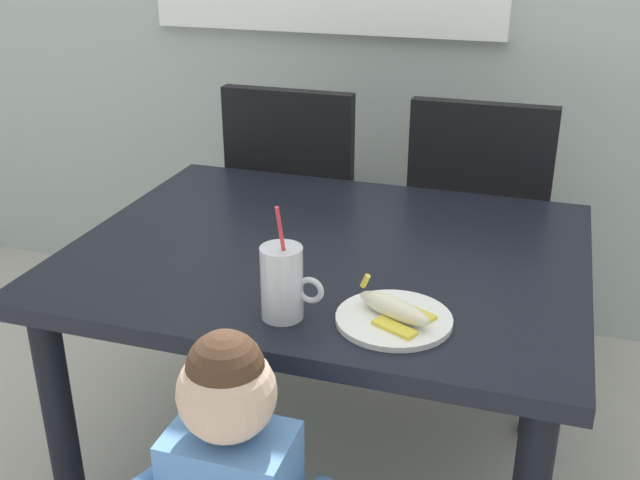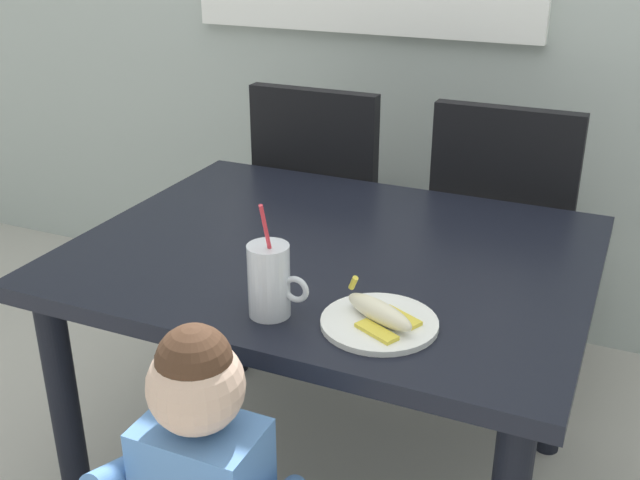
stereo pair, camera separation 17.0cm
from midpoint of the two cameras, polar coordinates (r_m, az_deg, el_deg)
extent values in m
cube|color=black|center=(1.82, -2.06, -1.17)|extent=(1.20, 0.96, 0.04)
cylinder|color=black|center=(1.94, -21.33, -13.63)|extent=(0.07, 0.07, 0.68)
cylinder|color=black|center=(2.50, -10.19, -3.42)|extent=(0.07, 0.07, 0.68)
cylinder|color=black|center=(2.25, 14.37, -7.06)|extent=(0.07, 0.07, 0.68)
cube|color=black|center=(2.67, -2.67, 1.36)|extent=(0.44, 0.44, 0.06)
cube|color=black|center=(2.40, -4.44, 5.59)|extent=(0.42, 0.05, 0.48)
cylinder|color=black|center=(2.88, 2.29, -2.13)|extent=(0.04, 0.04, 0.42)
cylinder|color=black|center=(2.99, -4.74, -1.16)|extent=(0.04, 0.04, 0.42)
cylinder|color=black|center=(2.56, -0.02, -5.67)|extent=(0.04, 0.04, 0.42)
cylinder|color=black|center=(2.68, -7.80, -4.41)|extent=(0.04, 0.04, 0.42)
cube|color=black|center=(2.55, 10.02, -0.09)|extent=(0.44, 0.44, 0.06)
cube|color=black|center=(2.27, 9.76, 4.21)|extent=(0.42, 0.05, 0.48)
cylinder|color=black|center=(2.81, 14.08, -3.55)|extent=(0.04, 0.04, 0.42)
cylinder|color=black|center=(2.85, 6.47, -2.57)|extent=(0.04, 0.04, 0.42)
cylinder|color=black|center=(2.48, 13.35, -7.42)|extent=(0.04, 0.04, 0.42)
cylinder|color=black|center=(2.52, 4.70, -6.23)|extent=(0.04, 0.04, 0.42)
sphere|color=beige|center=(1.30, -10.84, -11.36)|extent=(0.17, 0.17, 0.17)
sphere|color=#472D1E|center=(1.28, -11.00, -9.64)|extent=(0.13, 0.13, 0.13)
cylinder|color=#598CD1|center=(1.48, -15.62, -17.14)|extent=(0.05, 0.24, 0.13)
cylinder|color=silver|center=(1.48, -6.18, -3.30)|extent=(0.08, 0.08, 0.15)
cylinder|color=beige|center=(1.49, -6.13, -4.31)|extent=(0.07, 0.07, 0.08)
torus|color=silver|center=(1.46, -4.08, -3.88)|extent=(0.06, 0.01, 0.06)
cylinder|color=#E5333F|center=(1.44, -6.10, -1.05)|extent=(0.01, 0.07, 0.21)
cylinder|color=white|center=(1.49, 2.33, -6.07)|extent=(0.23, 0.23, 0.01)
ellipsoid|color=#F4EAC6|center=(1.47, 2.32, -5.24)|extent=(0.17, 0.11, 0.04)
cube|color=yellow|center=(1.44, 2.27, -6.72)|extent=(0.09, 0.07, 0.01)
cube|color=yellow|center=(1.49, 3.86, -5.55)|extent=(0.09, 0.07, 0.01)
cylinder|color=yellow|center=(1.50, 0.20, -3.17)|extent=(0.03, 0.02, 0.03)
camera|label=1|loc=(0.08, -92.86, -1.26)|focal=42.47mm
camera|label=2|loc=(0.08, 87.14, 1.26)|focal=42.47mm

